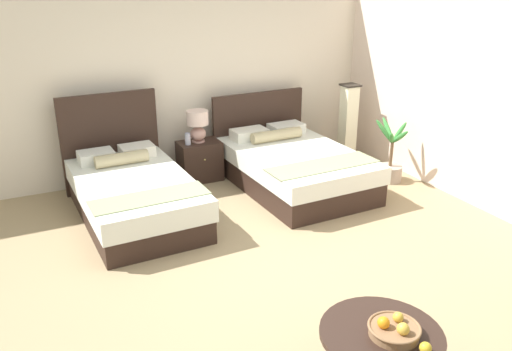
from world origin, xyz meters
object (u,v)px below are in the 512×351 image
(coffee_table, at_px, (380,345))
(table_lamp, at_px, (198,124))
(bed_near_corner, at_px, (293,165))
(floor_lamp_corner, at_px, (348,123))
(vase, at_px, (188,139))
(potted_palm, at_px, (390,164))
(bed_near_window, at_px, (133,192))
(nightstand, at_px, (200,161))
(loose_apple, at_px, (425,348))
(fruit_bowl, at_px, (394,329))

(coffee_table, bearing_deg, table_lamp, 86.57)
(bed_near_corner, xyz_separation_m, floor_lamp_corner, (1.25, 0.56, 0.29))
(bed_near_corner, xyz_separation_m, coffee_table, (-1.28, -3.47, 0.07))
(coffee_table, xyz_separation_m, floor_lamp_corner, (2.53, 4.02, 0.22))
(table_lamp, relative_size, vase, 2.69)
(vase, xyz_separation_m, potted_palm, (2.49, -1.13, -0.39))
(bed_near_window, distance_m, floor_lamp_corner, 3.43)
(bed_near_corner, relative_size, potted_palm, 2.50)
(nightstand, distance_m, coffee_table, 4.23)
(coffee_table, distance_m, loose_apple, 0.34)
(bed_near_window, relative_size, loose_apple, 27.36)
(nightstand, xyz_separation_m, loose_apple, (-0.14, -4.51, 0.23))
(nightstand, xyz_separation_m, table_lamp, (0.00, 0.02, 0.52))
(loose_apple, bearing_deg, potted_palm, 53.66)
(bed_near_window, xyz_separation_m, potted_palm, (3.41, -0.42, -0.06))
(bed_near_corner, bearing_deg, floor_lamp_corner, 23.97)
(potted_palm, bearing_deg, fruit_bowl, -128.98)
(bed_near_window, height_order, floor_lamp_corner, bed_near_window)
(table_lamp, distance_m, coffee_table, 4.27)
(fruit_bowl, bearing_deg, bed_near_window, 104.15)
(vase, distance_m, loose_apple, 4.47)
(bed_near_window, distance_m, table_lamp, 1.43)
(fruit_bowl, relative_size, floor_lamp_corner, 0.30)
(nightstand, bearing_deg, vase, -166.64)
(bed_near_window, bearing_deg, loose_apple, -75.75)
(loose_apple, relative_size, potted_palm, 0.09)
(bed_near_window, height_order, fruit_bowl, bed_near_window)
(coffee_table, relative_size, loose_apple, 10.69)
(fruit_bowl, bearing_deg, loose_apple, -74.20)
(nightstand, bearing_deg, bed_near_window, -145.77)
(bed_near_corner, bearing_deg, potted_palm, -17.59)
(table_lamp, bearing_deg, bed_near_corner, -37.14)
(table_lamp, relative_size, coffee_table, 0.52)
(loose_apple, bearing_deg, bed_near_corner, 72.72)
(bed_near_window, distance_m, fruit_bowl, 3.66)
(bed_near_window, xyz_separation_m, coffee_table, (0.84, -3.48, 0.06))
(bed_near_corner, relative_size, loose_apple, 27.87)
(nightstand, bearing_deg, floor_lamp_corner, -5.04)
(bed_near_window, bearing_deg, potted_palm, -7.03)
(floor_lamp_corner, distance_m, potted_palm, 1.03)
(bed_near_corner, height_order, loose_apple, bed_near_corner)
(coffee_table, bearing_deg, bed_near_corner, 69.73)
(nightstand, xyz_separation_m, fruit_bowl, (-0.20, -4.28, 0.24))
(nightstand, relative_size, table_lamp, 1.31)
(fruit_bowl, xyz_separation_m, loose_apple, (0.06, -0.22, -0.01))
(loose_apple, xyz_separation_m, floor_lamp_corner, (2.42, 4.31, 0.07))
(bed_near_window, distance_m, nightstand, 1.33)
(bed_near_corner, relative_size, vase, 13.62)
(bed_near_window, height_order, loose_apple, bed_near_window)
(bed_near_window, relative_size, table_lamp, 4.97)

